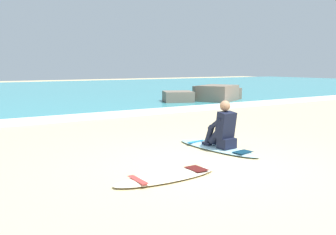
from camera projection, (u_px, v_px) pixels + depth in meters
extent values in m
plane|color=#CCB584|center=(208.00, 163.00, 6.45)|extent=(80.00, 80.00, 0.00)
cube|color=teal|center=(6.00, 92.00, 23.26)|extent=(80.00, 28.00, 0.10)
cube|color=white|center=(81.00, 117.00, 11.86)|extent=(80.00, 0.90, 0.11)
ellipsoid|color=#9ED1E5|center=(217.00, 148.00, 7.50)|extent=(0.75, 2.16, 0.07)
cube|color=#1E7FB7|center=(197.00, 141.00, 7.95)|extent=(0.49, 0.15, 0.01)
cube|color=#0A2C40|center=(243.00, 152.00, 6.98)|extent=(0.39, 0.28, 0.01)
cube|color=black|center=(227.00, 143.00, 7.28)|extent=(0.33, 0.27, 0.20)
cylinder|color=black|center=(217.00, 135.00, 7.35)|extent=(0.16, 0.41, 0.43)
cylinder|color=black|center=(209.00, 135.00, 7.51)|extent=(0.13, 0.26, 0.42)
cube|color=black|center=(207.00, 143.00, 7.59)|extent=(0.11, 0.22, 0.05)
cylinder|color=black|center=(224.00, 134.00, 7.46)|extent=(0.16, 0.41, 0.43)
cylinder|color=black|center=(218.00, 134.00, 7.64)|extent=(0.13, 0.26, 0.42)
cube|color=black|center=(215.00, 142.00, 7.73)|extent=(0.11, 0.22, 0.05)
cube|color=black|center=(226.00, 125.00, 7.26)|extent=(0.35, 0.31, 0.57)
sphere|color=#A37556|center=(225.00, 106.00, 7.23)|extent=(0.21, 0.21, 0.21)
cylinder|color=black|center=(215.00, 124.00, 7.30)|extent=(0.10, 0.40, 0.31)
cylinder|color=black|center=(226.00, 123.00, 7.46)|extent=(0.10, 0.40, 0.31)
ellipsoid|color=#EFE5C6|center=(167.00, 177.00, 5.54)|extent=(1.77, 0.52, 0.07)
cube|color=red|center=(138.00, 180.00, 5.27)|extent=(0.10, 0.48, 0.01)
cube|color=#4A1311|center=(196.00, 169.00, 5.84)|extent=(0.24, 0.36, 0.01)
cube|color=#756656|center=(212.00, 94.00, 17.56)|extent=(1.58, 1.29, 0.74)
cube|color=#756656|center=(230.00, 94.00, 17.92)|extent=(0.89, 0.99, 0.65)
cube|color=#756656|center=(218.00, 94.00, 16.89)|extent=(2.23, 2.06, 0.82)
cube|color=#756656|center=(178.00, 98.00, 16.53)|extent=(1.69, 1.69, 0.56)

